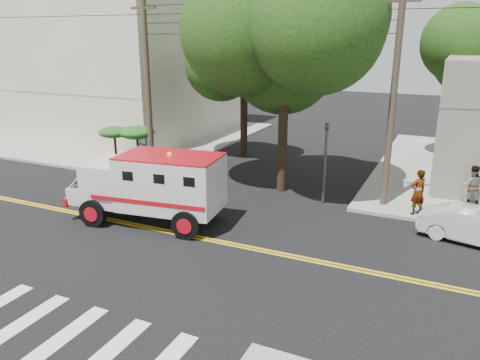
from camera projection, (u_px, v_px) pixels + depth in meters
The scene contains 15 objects.
ground at pixel (183, 235), 17.48m from camera, with size 100.00×100.00×0.00m, color black.
sidewalk_nw at pixel (123, 135), 34.60m from camera, with size 17.00×17.00×0.15m, color gray.
building_left at pixel (110, 63), 35.21m from camera, with size 16.00×14.00×10.00m, color #BFB99D.
utility_pole_left at pixel (148, 90), 23.61m from camera, with size 0.28×0.28×9.00m, color #382D23.
utility_pole_right at pixel (393, 103), 18.97m from camera, with size 0.28×0.28×9.00m, color #382D23.
tree_main at pixel (293, 34), 19.95m from camera, with size 6.08×5.70×9.85m.
tree_left at pixel (248, 61), 27.07m from camera, with size 4.48×4.20×7.70m.
tree_right at pixel (468, 55), 25.76m from camera, with size 4.80×4.50×8.20m.
traffic_signal at pixel (326, 154), 20.14m from camera, with size 0.15×0.18×3.60m.
accessibility_sign at pixel (144, 148), 24.93m from camera, with size 0.45×0.10×2.02m.
palm_planter at pixel (130, 140), 25.74m from camera, with size 3.52×2.63×2.36m.
armored_truck at pixel (152, 184), 18.22m from camera, with size 6.39×3.13×2.80m.
parked_sedan at pixel (475, 227), 16.62m from camera, with size 1.31×3.77×1.24m, color silver.
pedestrian_a at pixel (418, 192), 18.81m from camera, with size 0.69×0.45×1.88m, color gray.
pedestrian_b at pixel (472, 185), 19.89m from camera, with size 0.85×0.66×1.75m, color gray.
Camera 1 is at (8.73, -13.69, 7.12)m, focal length 35.00 mm.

